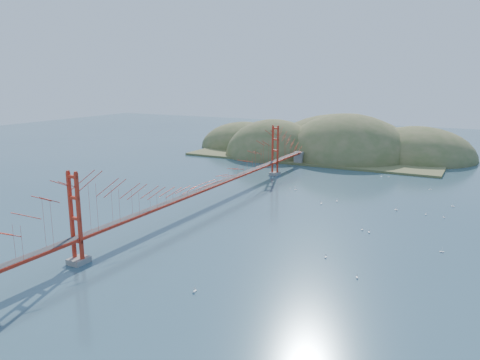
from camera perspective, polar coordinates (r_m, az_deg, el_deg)
The scene contains 19 objects.
ground at distance 84.26m, azimuth -4.05°, elevation -3.12°, with size 320.00×320.00×0.00m, color #315162.
bridge at distance 82.80m, azimuth -4.05°, elevation 1.58°, with size 2.20×94.40×12.00m.
far_headlands at distance 144.95m, azimuth 11.25°, elevation 3.29°, with size 84.00×58.00×25.00m.
sailboat_14 at distance 86.34m, azimuth 9.87°, elevation -2.80°, with size 0.47×0.56×0.64m.
sailboat_6 at distance 56.57m, azimuth 14.07°, elevation -11.38°, with size 0.51×0.51×0.56m.
sailboat_17 at distance 91.52m, azimuth 24.50°, elevation -2.88°, with size 0.65×0.58×0.73m.
sailboat_7 at distance 85.46m, azimuth 18.50°, elevation -3.43°, with size 0.67×0.67×0.72m.
sailboat_0 at distance 61.58m, azimuth 10.41°, elevation -9.17°, with size 0.42×0.52×0.61m.
sailboat_15 at distance 112.59m, azimuth 16.86°, elevation 0.44°, with size 0.42×0.51×0.60m.
sailboat_2 at distance 73.21m, azimuth 14.67°, elevation -5.84°, with size 0.53×0.53×0.56m.
sailboat_9 at distance 84.45m, azimuth 21.70°, elevation -3.88°, with size 0.43×0.50×0.57m.
sailboat_8 at distance 103.24m, azimuth 22.17°, elevation -1.03°, with size 0.50×0.47×0.56m.
sailboat_13 at distance 67.78m, azimuth 23.39°, elevation -7.98°, with size 0.58×0.54×0.65m.
sailboat_1 at distance 88.48m, azimuth 11.71°, elevation -2.49°, with size 0.60×0.64×0.72m.
sailboat_10 at distance 51.95m, azimuth -5.53°, elevation -13.26°, with size 0.49×0.60×0.70m.
sailboat_3 at distance 96.11m, azimuth 6.81°, elevation -1.12°, with size 0.57×0.48×0.66m.
sailboat_12 at distance 113.23m, azimuth 17.66°, elevation 0.45°, with size 0.53×0.47×0.60m.
sailboat_16 at distance 72.43m, azimuth 15.44°, elevation -6.08°, with size 0.60×0.60×0.63m.
sailboat_extra_0 at distance 83.92m, azimuth 23.60°, elevation -4.14°, with size 0.53×0.53×0.55m.
Camera 1 is at (43.28, -68.63, 22.72)m, focal length 35.00 mm.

